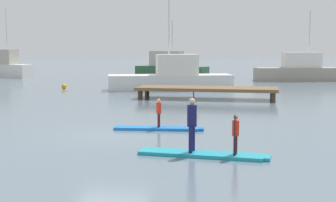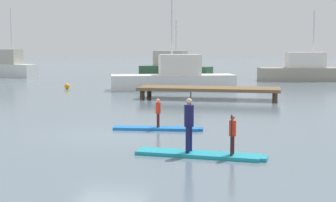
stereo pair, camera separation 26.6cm
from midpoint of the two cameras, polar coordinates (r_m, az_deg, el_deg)
ground_plane at (r=17.72m, az=-6.98°, el=-3.82°), size 240.00×240.00×0.00m
paddleboard_near at (r=18.61m, az=-1.47°, el=-3.13°), size 3.35×0.89×0.10m
paddler_child_solo at (r=18.53m, az=-1.46°, el=-1.17°), size 0.20×0.38×1.07m
paddleboard_far at (r=14.26m, az=3.51°, el=-6.06°), size 3.74×1.01×0.10m
paddler_adult at (r=14.17m, az=2.20°, el=-2.31°), size 0.29×0.49×1.70m
paddler_child_front at (r=13.96m, az=7.13°, el=-3.57°), size 0.21×0.39×1.14m
fishing_boat_white_large at (r=35.40m, az=0.21°, el=2.65°), size 8.96×4.93×7.41m
fishing_boat_green_midground at (r=45.96m, az=14.37°, el=3.40°), size 7.61×3.85×6.19m
motor_boat_small_navy at (r=48.08m, az=0.08°, el=3.73°), size 7.29×3.62×5.47m
trawler_grey_distant at (r=52.67m, az=-18.64°, el=3.69°), size 7.44×3.31×6.75m
floating_dock at (r=29.29m, az=4.16°, el=1.36°), size 8.15×2.29×0.70m
mooring_buoy_near at (r=37.05m, az=-11.93°, el=1.65°), size 0.38×0.38×0.38m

